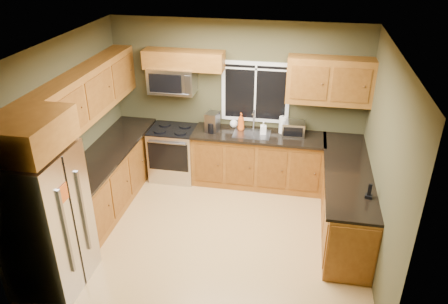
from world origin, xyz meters
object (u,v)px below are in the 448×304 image
(microwave, at_px, (172,80))
(soap_bottle_b, at_px, (263,128))
(coffee_maker, at_px, (212,123))
(kettle, at_px, (214,120))
(toaster_oven, at_px, (293,129))
(cordless_phone, at_px, (369,193))
(soap_bottle_a, at_px, (241,122))
(refrigerator, at_px, (46,222))
(soap_bottle_c, at_px, (234,122))
(range, at_px, (174,153))
(paper_towel_roll, at_px, (283,125))

(microwave, bearing_deg, soap_bottle_b, -3.39)
(microwave, height_order, coffee_maker, microwave)
(coffee_maker, relative_size, soap_bottle_b, 1.50)
(microwave, xyz_separation_m, soap_bottle_b, (1.53, -0.09, -0.68))
(kettle, bearing_deg, toaster_oven, -3.78)
(microwave, xyz_separation_m, cordless_phone, (3.03, -1.74, -0.73))
(kettle, distance_m, soap_bottle_a, 0.48)
(refrigerator, relative_size, microwave, 2.37)
(cordless_phone, bearing_deg, soap_bottle_c, 137.70)
(microwave, distance_m, soap_bottle_a, 1.31)
(cordless_phone, bearing_deg, range, 152.09)
(soap_bottle_b, height_order, soap_bottle_c, soap_bottle_b)
(microwave, xyz_separation_m, kettle, (0.67, 0.04, -0.67))
(refrigerator, xyz_separation_m, microwave, (0.69, 2.91, 0.83))
(coffee_maker, distance_m, soap_bottle_a, 0.48)
(coffee_maker, bearing_deg, soap_bottle_a, 16.69)
(toaster_oven, height_order, soap_bottle_a, soap_bottle_a)
(range, xyz_separation_m, kettle, (0.67, 0.18, 0.59))
(coffee_maker, bearing_deg, soap_bottle_b, 2.95)
(refrigerator, bearing_deg, coffee_maker, 63.53)
(range, xyz_separation_m, soap_bottle_b, (1.53, 0.05, 0.58))
(refrigerator, bearing_deg, soap_bottle_b, 51.75)
(kettle, distance_m, paper_towel_roll, 1.16)
(toaster_oven, relative_size, cordless_phone, 1.90)
(paper_towel_roll, height_order, soap_bottle_a, paper_towel_roll)
(paper_towel_roll, height_order, soap_bottle_b, paper_towel_roll)
(range, relative_size, kettle, 3.71)
(toaster_oven, xyz_separation_m, soap_bottle_a, (-0.87, 0.05, 0.04))
(soap_bottle_c, height_order, cordless_phone, cordless_phone)
(paper_towel_roll, relative_size, soap_bottle_b, 1.45)
(soap_bottle_a, relative_size, soap_bottle_b, 1.39)
(soap_bottle_a, bearing_deg, soap_bottle_c, 145.66)
(microwave, relative_size, cordless_phone, 3.89)
(paper_towel_roll, bearing_deg, range, -175.17)
(microwave, distance_m, soap_bottle_c, 1.24)
(range, distance_m, coffee_maker, 0.93)
(toaster_oven, distance_m, soap_bottle_c, 1.01)
(refrigerator, height_order, toaster_oven, refrigerator)
(coffee_maker, bearing_deg, kettle, 95.71)
(range, relative_size, soap_bottle_c, 5.27)
(soap_bottle_b, bearing_deg, soap_bottle_a, 166.30)
(microwave, bearing_deg, kettle, 3.76)
(soap_bottle_b, bearing_deg, coffee_maker, -177.05)
(refrigerator, xyz_separation_m, coffee_maker, (1.38, 2.77, 0.19))
(microwave, height_order, soap_bottle_c, microwave)
(kettle, bearing_deg, range, -165.01)
(microwave, distance_m, toaster_oven, 2.12)
(range, bearing_deg, soap_bottle_b, 1.71)
(refrigerator, relative_size, coffee_maker, 5.61)
(coffee_maker, bearing_deg, soap_bottle_c, 35.34)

